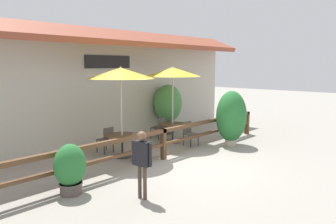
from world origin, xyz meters
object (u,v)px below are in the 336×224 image
chair_near_streetside (139,145)px  potted_plant_corner_fern (231,117)px  patio_umbrella_middle (173,72)px  dining_table_middle (173,127)px  patio_umbrella_near (121,73)px  chair_middle_streetside (190,132)px  pedestrian (142,156)px  chair_near_wallside (106,138)px  potted_plant_entrance_palm (168,104)px  chair_middle_wallside (159,127)px  dining_table_near (122,139)px  potted_plant_tall_tropical (70,168)px

chair_near_streetside → potted_plant_corner_fern: size_ratio=0.44×
patio_umbrella_middle → dining_table_middle: bearing=-45.0°
patio_umbrella_near → patio_umbrella_middle: 2.57m
chair_middle_streetside → pedestrian: 4.99m
chair_near_streetside → chair_middle_streetside: bearing=-4.7°
dining_table_middle → potted_plant_corner_fern: potted_plant_corner_fern is taller
chair_near_wallside → potted_plant_entrance_palm: bearing=-172.8°
chair_near_wallside → dining_table_middle: (2.62, -0.60, 0.08)m
chair_near_streetside → chair_near_wallside: (-0.10, 1.51, 0.00)m
patio_umbrella_near → patio_umbrella_middle: (2.57, 0.16, 0.00)m
chair_near_wallside → potted_plant_corner_fern: potted_plant_corner_fern is taller
chair_middle_wallside → dining_table_near: bearing=12.4°
patio_umbrella_middle → chair_middle_wallside: size_ratio=3.30×
patio_umbrella_near → chair_near_streetside: (0.05, -0.76, -2.15)m
chair_middle_wallside → potted_plant_entrance_palm: 1.30m
dining_table_near → chair_near_streetside: chair_near_streetside is taller
patio_umbrella_near → potted_plant_corner_fern: 4.33m
dining_table_middle → potted_plant_corner_fern: (1.07, -1.87, 0.48)m
dining_table_near → chair_near_wallside: bearing=93.8°
chair_middle_wallside → potted_plant_corner_fern: bearing=103.2°
pedestrian → chair_middle_wallside: bearing=125.5°
chair_middle_wallside → patio_umbrella_middle: bearing=77.5°
patio_umbrella_middle → pedestrian: size_ratio=1.90×
dining_table_middle → potted_plant_entrance_palm: potted_plant_entrance_palm is taller
chair_middle_streetside → chair_middle_wallside: bearing=95.0°
chair_near_wallside → potted_plant_entrance_palm: 3.78m
dining_table_near → chair_middle_wallside: 2.81m
dining_table_middle → potted_plant_tall_tropical: potted_plant_tall_tropical is taller
pedestrian → potted_plant_corner_fern: bearing=96.9°
potted_plant_tall_tropical → chair_middle_wallside: bearing=24.7°
potted_plant_entrance_palm → pedestrian: size_ratio=1.40×
patio_umbrella_near → chair_middle_wallside: size_ratio=3.30×
patio_umbrella_near → chair_near_streetside: bearing=-86.5°
dining_table_middle → potted_plant_entrance_palm: size_ratio=0.50×
patio_umbrella_near → chair_middle_wallside: 3.53m
patio_umbrella_near → chair_middle_streetside: size_ratio=3.30×
dining_table_middle → potted_plant_corner_fern: size_ratio=0.53×
potted_plant_tall_tropical → potted_plant_entrance_palm: 6.98m
patio_umbrella_near → potted_plant_entrance_palm: bearing=20.5°
chair_near_wallside → chair_middle_streetside: same height
chair_near_streetside → potted_plant_tall_tropical: potted_plant_tall_tropical is taller
chair_middle_wallside → potted_plant_tall_tropical: potted_plant_tall_tropical is taller
dining_table_near → chair_near_wallside: size_ratio=1.22×
chair_middle_wallside → potted_plant_tall_tropical: 5.91m
chair_middle_wallside → potted_plant_corner_fern: size_ratio=0.44×
chair_near_wallside → chair_middle_streetside: (2.65, -1.39, 0.00)m
potted_plant_corner_fern → potted_plant_entrance_palm: size_ratio=0.95×
chair_near_streetside → potted_plant_entrance_palm: bearing=23.2°
dining_table_near → patio_umbrella_near: bearing=104.0°
chair_near_streetside → dining_table_middle: chair_near_streetside is taller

